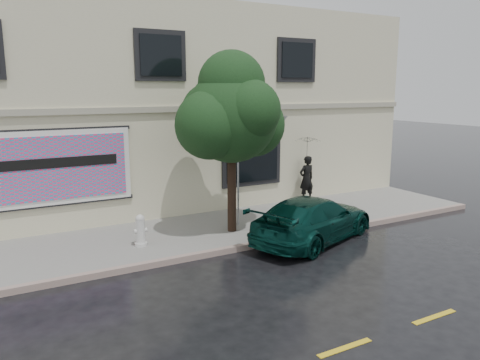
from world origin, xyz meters
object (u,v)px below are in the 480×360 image
street_tree (232,117)px  fire_hydrant (140,231)px  car (313,219)px  pedestrian (307,179)px

street_tree → fire_hydrant: size_ratio=5.42×
fire_hydrant → street_tree: bearing=18.5°
car → fire_hydrant: (-4.48, 1.54, -0.07)m
pedestrian → fire_hydrant: (-6.81, -1.86, -0.43)m
pedestrian → street_tree: (-4.09, -1.86, 2.45)m
pedestrian → fire_hydrant: bearing=14.1°
street_tree → fire_hydrant: 3.97m
car → street_tree: size_ratio=0.95×
street_tree → fire_hydrant: street_tree is taller
car → pedestrian: pedestrian is taller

